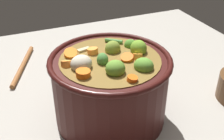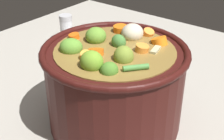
{
  "view_description": "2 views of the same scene",
  "coord_description": "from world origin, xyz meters",
  "views": [
    {
      "loc": [
        0.48,
        -0.19,
        0.44
      ],
      "look_at": [
        0.01,
        0.0,
        0.13
      ],
      "focal_mm": 46.51,
      "sensor_mm": 36.0,
      "label": 1
    },
    {
      "loc": [
        -0.29,
        0.39,
        0.38
      ],
      "look_at": [
        -0.01,
        0.02,
        0.12
      ],
      "focal_mm": 51.13,
      "sensor_mm": 36.0,
      "label": 2
    }
  ],
  "objects": [
    {
      "name": "cooking_pot",
      "position": [
        0.0,
        0.0,
        0.08
      ],
      "size": [
        0.26,
        0.26,
        0.17
      ],
      "color": "#38110F",
      "rests_on": "ground_plane"
    },
    {
      "name": "ground_plane",
      "position": [
        0.0,
        0.0,
        0.0
      ],
      "size": [
        1.1,
        1.1,
        0.0
      ],
      "primitive_type": "plane",
      "color": "#9E998E"
    },
    {
      "name": "wooden_spoon",
      "position": [
        -0.27,
        -0.09,
        0.01
      ],
      "size": [
        0.21,
        0.21,
        0.01
      ],
      "color": "#9A5E31",
      "rests_on": "ground_plane"
    }
  ]
}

